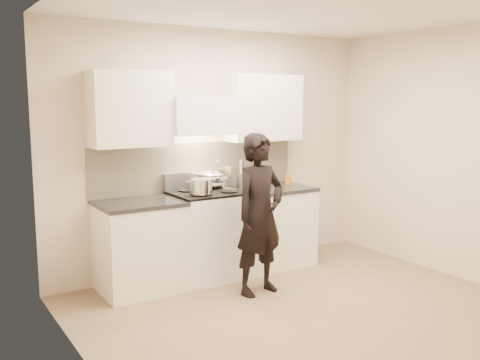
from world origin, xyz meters
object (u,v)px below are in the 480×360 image
wok (211,178)px  utensil_crock (242,179)px  stove (208,234)px  counter_right (270,226)px  person (260,214)px

wok → utensil_crock: (0.41, 0.01, -0.05)m
stove → counter_right: (0.83, 0.00, -0.01)m
stove → wok: size_ratio=1.89×
stove → utensil_crock: 0.78m
counter_right → person: person is taller
utensil_crock → counter_right: bearing=-28.0°
person → stove: bearing=97.5°
utensil_crock → person: 0.94m
counter_right → person: 0.99m
counter_right → stove: bearing=-180.0°
stove → wok: wok is taller
stove → wok: 0.62m
wok → utensil_crock: bearing=1.8°
wok → stove: bearing=-130.7°
counter_right → wok: size_ratio=1.81×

